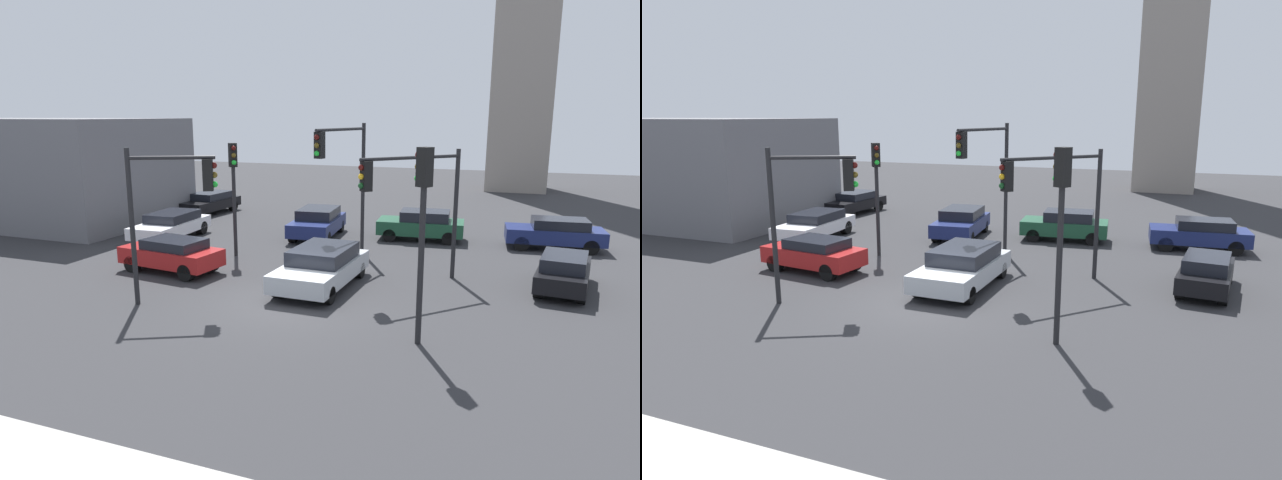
{
  "view_description": "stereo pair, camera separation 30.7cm",
  "coord_description": "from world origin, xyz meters",
  "views": [
    {
      "loc": [
        7.16,
        -15.86,
        6.03
      ],
      "look_at": [
        -0.46,
        4.06,
        1.25
      ],
      "focal_mm": 31.4,
      "sensor_mm": 36.0,
      "label": 1
    },
    {
      "loc": [
        7.45,
        -15.75,
        6.03
      ],
      "look_at": [
        -0.46,
        4.06,
        1.25
      ],
      "focal_mm": 31.4,
      "sensor_mm": 36.0,
      "label": 2
    }
  ],
  "objects": [
    {
      "name": "car_1",
      "position": [
        -2.86,
        9.98,
        0.76
      ],
      "size": [
        2.46,
        4.58,
        1.45
      ],
      "rotation": [
        0.0,
        0.0,
        -1.46
      ],
      "color": "navy",
      "rests_on": "ground_plane"
    },
    {
      "name": "car_2",
      "position": [
        -11.68,
        14.03,
        0.71
      ],
      "size": [
        2.19,
        4.53,
        1.32
      ],
      "rotation": [
        0.0,
        0.0,
        -1.65
      ],
      "color": "black",
      "rests_on": "ground_plane"
    },
    {
      "name": "traffic_light_3",
      "position": [
        -0.1,
        5.82,
        4.08
      ],
      "size": [
        0.99,
        3.78,
        5.7
      ],
      "rotation": [
        0.0,
        0.0,
        -1.78
      ],
      "color": "black",
      "rests_on": "ground_plane"
    },
    {
      "name": "traffic_light_2",
      "position": [
        4.56,
        -1.71,
        3.65
      ],
      "size": [
        0.49,
        0.44,
        5.25
      ],
      "rotation": [
        0.0,
        0.0,
        2.64
      ],
      "color": "black",
      "rests_on": "ground_plane"
    },
    {
      "name": "car_5",
      "position": [
        8.4,
        4.79,
        0.69
      ],
      "size": [
        2.03,
        4.1,
        1.31
      ],
      "rotation": [
        0.0,
        0.0,
        1.46
      ],
      "color": "black",
      "rests_on": "ground_plane"
    },
    {
      "name": "car_7",
      "position": [
        2.19,
        11.12,
        0.77
      ],
      "size": [
        4.3,
        2.31,
        1.47
      ],
      "rotation": [
        0.0,
        0.0,
        3.25
      ],
      "color": "#19472D",
      "rests_on": "ground_plane"
    },
    {
      "name": "ground_plane",
      "position": [
        0.0,
        0.0,
        0.0
      ],
      "size": [
        97.99,
        97.99,
        0.0
      ],
      "primitive_type": "plane",
      "color": "#2D2D30"
    },
    {
      "name": "traffic_light_0",
      "position": [
        3.22,
        3.44,
        3.5
      ],
      "size": [
        2.91,
        3.25,
        4.84
      ],
      "rotation": [
        0.0,
        0.0,
        -2.3
      ],
      "color": "black",
      "rests_on": "ground_plane"
    },
    {
      "name": "car_3",
      "position": [
        -5.82,
        1.86,
        0.73
      ],
      "size": [
        4.16,
        2.19,
        1.34
      ],
      "rotation": [
        0.0,
        0.0,
        3.03
      ],
      "color": "maroon",
      "rests_on": "ground_plane"
    },
    {
      "name": "traffic_light_1",
      "position": [
        -4.76,
        5.02,
        3.42
      ],
      "size": [
        0.46,
        0.47,
        4.88
      ],
      "rotation": [
        0.0,
        0.0,
        -0.84
      ],
      "color": "black",
      "rests_on": "ground_plane"
    },
    {
      "name": "car_0",
      "position": [
        8.29,
        11.41,
        0.76
      ],
      "size": [
        4.42,
        2.27,
        1.42
      ],
      "rotation": [
        0.0,
        0.0,
        3.24
      ],
      "color": "navy",
      "rests_on": "ground_plane"
    },
    {
      "name": "building_flank",
      "position": [
        -19.75,
        9.05,
        2.92
      ],
      "size": [
        14.67,
        9.26,
        5.84
      ],
      "primitive_type": "cube",
      "color": "slate",
      "rests_on": "ground_plane"
    },
    {
      "name": "traffic_light_4",
      "position": [
        -3.51,
        -1.2,
        3.53
      ],
      "size": [
        2.52,
        1.42,
        5.05
      ],
      "rotation": [
        0.0,
        0.0,
        0.48
      ],
      "color": "black",
      "rests_on": "ground_plane"
    },
    {
      "name": "car_4",
      "position": [
        -9.44,
        6.88,
        0.73
      ],
      "size": [
        2.2,
        4.69,
        1.33
      ],
      "rotation": [
        0.0,
        0.0,
        -1.52
      ],
      "color": "silver",
      "rests_on": "ground_plane"
    },
    {
      "name": "car_6",
      "position": [
        0.32,
        2.17,
        0.75
      ],
      "size": [
        2.2,
        4.81,
        1.43
      ],
      "rotation": [
        0.0,
        0.0,
        -1.59
      ],
      "color": "#ADB2B7",
      "rests_on": "ground_plane"
    }
  ]
}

